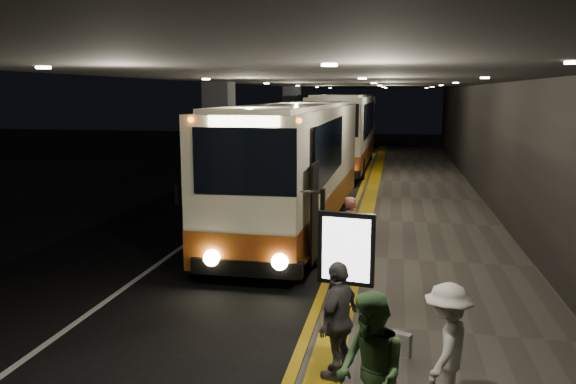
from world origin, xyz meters
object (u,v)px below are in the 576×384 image
(coach_main, at_px, (295,171))
(coach_third, at_px, (358,124))
(info_sign, at_px, (346,251))
(bag_polka, at_px, (401,344))
(passenger_waiting_green, at_px, (370,372))
(coach_second, at_px, (345,134))
(passenger_waiting_white, at_px, (447,346))
(passenger_boarding, at_px, (351,230))
(passenger_waiting_grey, at_px, (339,320))
(stanchion_post, at_px, (342,261))

(coach_main, bearing_deg, coach_third, 91.52)
(info_sign, bearing_deg, bag_polka, -33.36)
(passenger_waiting_green, xyz_separation_m, bag_polka, (0.37, 2.35, -0.72))
(coach_second, relative_size, info_sign, 6.15)
(coach_main, height_order, passenger_waiting_white, coach_main)
(passenger_boarding, bearing_deg, info_sign, -160.82)
(info_sign, bearing_deg, coach_main, 114.92)
(passenger_waiting_green, relative_size, passenger_waiting_grey, 1.08)
(passenger_waiting_white, xyz_separation_m, bag_polka, (-0.53, 1.30, -0.63))
(coach_main, bearing_deg, passenger_boarding, -60.23)
(coach_third, bearing_deg, passenger_boarding, -86.58)
(passenger_waiting_white, height_order, bag_polka, passenger_waiting_white)
(passenger_waiting_green, height_order, bag_polka, passenger_waiting_green)
(coach_third, bearing_deg, passenger_waiting_green, -86.11)
(coach_main, bearing_deg, passenger_waiting_grey, -74.67)
(coach_main, xyz_separation_m, coach_third, (-0.00, 27.84, -0.10))
(bag_polka, distance_m, stanchion_post, 3.06)
(passenger_waiting_grey, relative_size, info_sign, 0.84)
(info_sign, bearing_deg, passenger_waiting_green, -71.50)
(passenger_boarding, height_order, passenger_waiting_grey, passenger_waiting_grey)
(coach_third, distance_m, passenger_boarding, 31.61)
(coach_main, height_order, passenger_waiting_grey, coach_main)
(coach_second, distance_m, passenger_waiting_white, 23.87)
(info_sign, height_order, stanchion_post, info_sign)
(coach_third, distance_m, passenger_waiting_grey, 37.05)
(passenger_boarding, distance_m, passenger_waiting_green, 6.99)
(coach_second, height_order, passenger_boarding, coach_second)
(coach_third, xyz_separation_m, stanchion_post, (1.94, -33.35, -0.93))
(passenger_boarding, distance_m, passenger_waiting_white, 6.13)
(passenger_waiting_green, distance_m, passenger_waiting_grey, 1.60)
(passenger_waiting_grey, bearing_deg, info_sign, -156.97)
(passenger_waiting_green, bearing_deg, coach_second, 159.12)
(coach_main, xyz_separation_m, passenger_waiting_grey, (2.24, -9.13, -0.76))
(coach_second, bearing_deg, stanchion_post, -84.53)
(passenger_waiting_green, height_order, info_sign, info_sign)
(passenger_waiting_green, bearing_deg, passenger_waiting_grey, 171.59)
(passenger_waiting_grey, bearing_deg, passenger_waiting_white, 92.42)
(coach_third, height_order, passenger_boarding, coach_third)
(info_sign, bearing_deg, passenger_waiting_white, -47.21)
(coach_main, relative_size, passenger_boarding, 7.52)
(passenger_waiting_green, distance_m, passenger_waiting_white, 1.38)
(passenger_waiting_grey, bearing_deg, stanchion_post, -154.03)
(coach_main, relative_size, stanchion_post, 10.25)
(passenger_boarding, bearing_deg, coach_main, 44.39)
(passenger_waiting_green, bearing_deg, stanchion_post, 162.18)
(passenger_waiting_green, relative_size, info_sign, 0.90)
(coach_main, xyz_separation_m, info_sign, (2.19, -7.47, -0.24))
(bag_polka, bearing_deg, coach_third, 94.93)
(passenger_waiting_green, xyz_separation_m, info_sign, (-0.56, 3.18, 0.45))
(coach_main, distance_m, passenger_waiting_white, 10.31)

